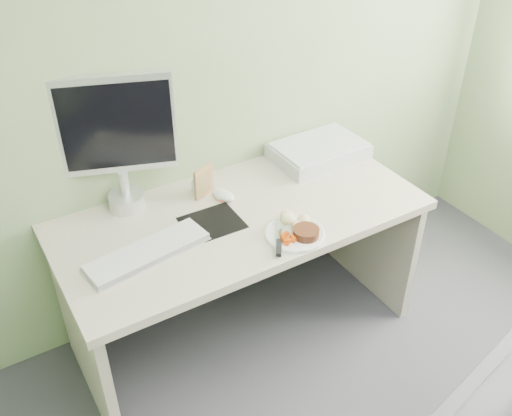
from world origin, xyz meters
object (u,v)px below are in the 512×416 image
scanner (318,152)px  monitor (115,137)px  plate (295,234)px  desk (242,246)px

scanner → monitor: 1.03m
plate → monitor: size_ratio=0.41×
scanner → monitor: bearing=173.3°
plate → scanner: (0.46, 0.47, 0.03)m
scanner → monitor: (-0.97, 0.10, 0.30)m
desk → monitor: bearing=142.0°
monitor → desk: bearing=-18.8°
desk → monitor: size_ratio=2.66×
desk → scanner: scanner is taller
desk → scanner: (0.57, 0.22, 0.22)m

